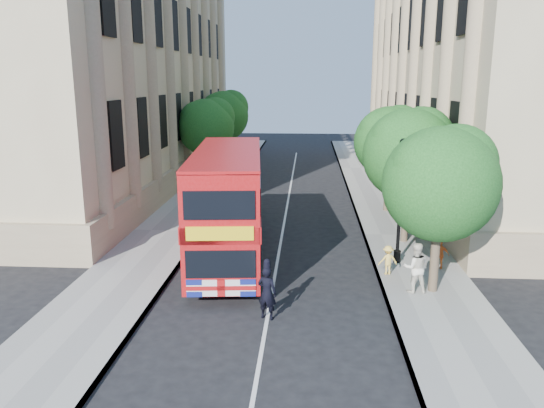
% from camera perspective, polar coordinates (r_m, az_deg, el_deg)
% --- Properties ---
extents(ground, '(120.00, 120.00, 0.00)m').
position_cam_1_polar(ground, '(17.09, -0.66, -12.99)').
color(ground, black).
rests_on(ground, ground).
extents(pavement_right, '(3.50, 80.00, 0.12)m').
position_cam_1_polar(pavement_right, '(26.74, 13.51, -3.36)').
color(pavement_right, gray).
rests_on(pavement_right, ground).
extents(pavement_left, '(3.50, 80.00, 0.12)m').
position_cam_1_polar(pavement_left, '(27.27, -11.09, -2.91)').
color(pavement_left, gray).
rests_on(pavement_left, ground).
extents(building_right, '(12.00, 38.00, 18.00)m').
position_cam_1_polar(building_right, '(41.24, 22.41, 14.36)').
color(building_right, tan).
rests_on(building_right, ground).
extents(building_left, '(12.00, 38.00, 18.00)m').
position_cam_1_polar(building_left, '(42.07, -17.60, 14.69)').
color(building_left, tan).
rests_on(building_left, ground).
extents(tree_right_near, '(4.00, 4.00, 6.08)m').
position_cam_1_polar(tree_right_near, '(19.16, 17.79, 2.69)').
color(tree_right_near, '#473828').
rests_on(tree_right_near, ground).
extents(tree_right_mid, '(4.20, 4.20, 6.37)m').
position_cam_1_polar(tree_right_mid, '(24.92, 14.62, 5.69)').
color(tree_right_mid, '#473828').
rests_on(tree_right_mid, ground).
extents(tree_right_far, '(4.00, 4.00, 6.15)m').
position_cam_1_polar(tree_right_far, '(30.82, 12.60, 6.95)').
color(tree_right_far, '#473828').
rests_on(tree_right_far, ground).
extents(tree_left_far, '(4.00, 4.00, 6.30)m').
position_cam_1_polar(tree_left_far, '(38.11, -7.03, 8.54)').
color(tree_left_far, '#473828').
rests_on(tree_left_far, ground).
extents(tree_left_back, '(4.20, 4.20, 6.65)m').
position_cam_1_polar(tree_left_back, '(45.95, -5.15, 9.72)').
color(tree_left_back, '#473828').
rests_on(tree_left_back, ground).
extents(lamp_post, '(0.32, 0.32, 5.16)m').
position_cam_1_polar(lamp_post, '(22.18, 13.59, -0.25)').
color(lamp_post, black).
rests_on(lamp_post, pavement_right).
extents(double_decker_bus, '(3.57, 10.21, 4.63)m').
position_cam_1_polar(double_decker_bus, '(22.15, -4.74, 0.20)').
color(double_decker_bus, '#A40B0D').
rests_on(double_decker_bus, ground).
extents(box_van, '(1.98, 4.78, 2.73)m').
position_cam_1_polar(box_van, '(28.45, -3.99, 0.64)').
color(box_van, black).
rests_on(box_van, ground).
extents(police_constable, '(0.76, 0.63, 1.77)m').
position_cam_1_polar(police_constable, '(17.22, -0.54, -9.53)').
color(police_constable, black).
rests_on(police_constable, ground).
extents(woman_pedestrian, '(0.92, 0.73, 1.83)m').
position_cam_1_polar(woman_pedestrian, '(19.62, 15.16, -6.62)').
color(woman_pedestrian, white).
rests_on(woman_pedestrian, pavement_right).
extents(child_a, '(0.75, 0.44, 1.20)m').
position_cam_1_polar(child_a, '(22.33, 17.63, -5.19)').
color(child_a, orange).
rests_on(child_a, pavement_right).
extents(child_b, '(0.82, 0.58, 1.16)m').
position_cam_1_polar(child_b, '(21.21, 12.35, -5.90)').
color(child_b, '#F2CA52').
rests_on(child_b, pavement_right).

